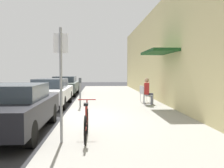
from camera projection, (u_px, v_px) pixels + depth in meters
name	position (u px, v px, depth m)	size (l,w,h in m)	color
ground_plane	(63.00, 121.00, 8.69)	(60.00, 60.00, 0.00)	#2D2D30
sidewalk_slab	(121.00, 110.00, 10.82)	(4.50, 32.00, 0.12)	#9E9B93
building_facade	(175.00, 50.00, 10.83)	(1.40, 32.00, 5.37)	beige
parked_car_0	(15.00, 108.00, 6.94)	(1.80, 4.40, 1.37)	black
parked_car_1	(51.00, 92.00, 12.36)	(1.80, 4.40, 1.36)	silver
parked_car_2	(65.00, 85.00, 17.89)	(1.80, 4.40, 1.36)	#47514C
parking_meter	(80.00, 90.00, 11.24)	(0.12, 0.10, 1.32)	slate
street_sign	(61.00, 76.00, 5.57)	(0.32, 0.06, 2.60)	gray
bicycle_0	(86.00, 124.00, 5.96)	(0.46, 1.71, 0.90)	black
cafe_chair_0	(147.00, 94.00, 12.11)	(0.54, 0.54, 0.87)	silver
seated_patron_0	(148.00, 90.00, 12.08)	(0.50, 0.45, 1.29)	#232838
cafe_chair_1	(144.00, 93.00, 12.85)	(0.53, 0.53, 0.87)	silver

